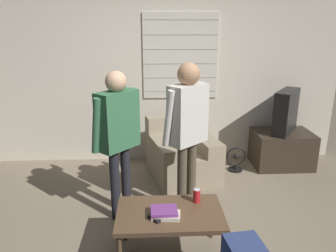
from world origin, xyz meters
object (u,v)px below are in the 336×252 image
(coffee_table, at_px, (170,216))
(spare_remote, at_px, (154,219))
(tv, at_px, (286,112))
(person_right_standing, at_px, (187,122))
(floor_fan, at_px, (236,160))
(book_stack, at_px, (165,213))
(armchair_beige, at_px, (182,154))
(soda_can, at_px, (197,196))
(person_left_standing, at_px, (117,128))

(coffee_table, height_order, spare_remote, spare_remote)
(tv, bearing_deg, person_right_standing, -16.38)
(person_right_standing, height_order, floor_fan, person_right_standing)
(book_stack, relative_size, floor_fan, 0.72)
(person_right_standing, relative_size, book_stack, 6.47)
(tv, distance_m, floor_fan, 0.97)
(floor_fan, bearing_deg, armchair_beige, -171.59)
(soda_can, xyz_separation_m, spare_remote, (-0.39, -0.27, -0.05))
(coffee_table, xyz_separation_m, tv, (1.72, 1.88, 0.41))
(person_left_standing, xyz_separation_m, person_right_standing, (0.70, 0.03, 0.05))
(tv, xyz_separation_m, person_right_standing, (-1.51, -1.16, 0.22))
(soda_can, distance_m, spare_remote, 0.47)
(coffee_table, bearing_deg, floor_fan, 59.50)
(tv, distance_m, soda_can, 2.29)
(person_right_standing, xyz_separation_m, soda_can, (0.04, -0.57, -0.53))
(person_right_standing, height_order, soda_can, person_right_standing)
(floor_fan, bearing_deg, soda_can, -116.08)
(person_right_standing, xyz_separation_m, floor_fan, (0.81, 1.02, -0.88))
(soda_can, height_order, floor_fan, soda_can)
(tv, xyz_separation_m, person_left_standing, (-2.21, -1.19, 0.17))
(book_stack, distance_m, spare_remote, 0.11)
(person_right_standing, bearing_deg, armchair_beige, 46.91)
(book_stack, bearing_deg, soda_can, 36.79)
(spare_remote, relative_size, floor_fan, 0.36)
(floor_fan, bearing_deg, person_left_standing, -145.29)
(armchair_beige, distance_m, soda_can, 1.49)
(soda_can, relative_size, spare_remote, 0.99)
(book_stack, xyz_separation_m, spare_remote, (-0.09, -0.05, -0.02))
(tv, distance_m, spare_remote, 2.75)
(person_right_standing, relative_size, soda_can, 12.96)
(person_left_standing, distance_m, spare_remote, 1.02)
(tv, relative_size, floor_fan, 1.72)
(person_left_standing, bearing_deg, spare_remote, -114.00)
(person_right_standing, bearing_deg, person_left_standing, 141.80)
(armchair_beige, height_order, spare_remote, armchair_beige)
(coffee_table, bearing_deg, armchair_beige, 81.33)
(person_left_standing, relative_size, spare_remote, 12.29)
(tv, relative_size, book_stack, 2.41)
(armchair_beige, bearing_deg, tv, 174.86)
(armchair_beige, height_order, person_left_standing, person_left_standing)
(spare_remote, bearing_deg, soda_can, -3.32)
(person_left_standing, bearing_deg, soda_can, -83.66)
(soda_can, height_order, spare_remote, soda_can)
(coffee_table, relative_size, book_stack, 3.62)
(armchair_beige, distance_m, person_right_standing, 1.16)
(person_right_standing, bearing_deg, tv, -3.40)
(spare_remote, height_order, floor_fan, spare_remote)
(armchair_beige, distance_m, tv, 1.58)
(floor_fan, bearing_deg, spare_remote, -122.13)
(armchair_beige, xyz_separation_m, soda_can, (0.00, -1.47, 0.21))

